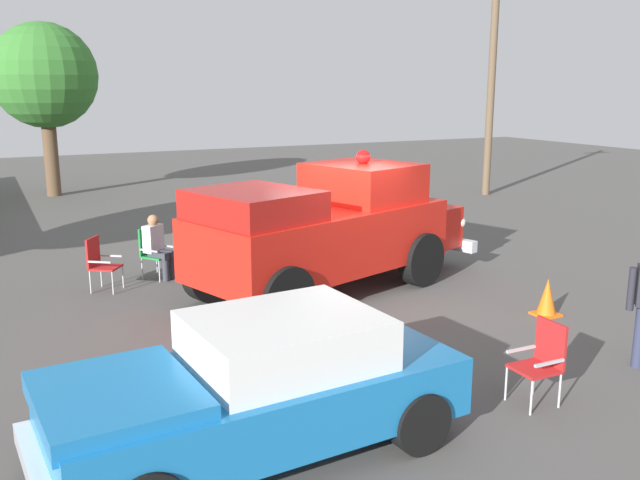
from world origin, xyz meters
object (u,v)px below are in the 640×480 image
(lawn_chair_near_truck, at_px, (153,249))
(oak_tree_right, at_px, (44,77))
(classic_hot_rod, at_px, (255,388))
(utility_pole, at_px, (492,76))
(traffic_cone, at_px, (547,298))
(lawn_chair_by_car, at_px, (100,260))
(vintage_fire_truck, at_px, (329,228))
(spectator_seated, at_px, (157,244))
(lawn_chair_spare, at_px, (542,357))

(lawn_chair_near_truck, relative_size, oak_tree_right, 0.17)
(lawn_chair_near_truck, bearing_deg, classic_hot_rod, 175.07)
(oak_tree_right, relative_size, utility_pole, 0.74)
(oak_tree_right, distance_m, utility_pole, 15.24)
(traffic_cone, bearing_deg, utility_pole, -35.51)
(utility_pole, bearing_deg, lawn_chair_by_car, 112.87)
(vintage_fire_truck, bearing_deg, classic_hot_rod, 145.42)
(classic_hot_rod, distance_m, spectator_seated, 7.20)
(vintage_fire_truck, height_order, utility_pole, utility_pole)
(lawn_chair_by_car, xyz_separation_m, lawn_chair_spare, (-7.23, -4.01, 0.00))
(classic_hot_rod, xyz_separation_m, oak_tree_right, (19.38, 0.03, 3.33))
(classic_hot_rod, height_order, lawn_chair_spare, classic_hot_rod)
(spectator_seated, bearing_deg, oak_tree_right, 3.44)
(oak_tree_right, bearing_deg, lawn_chair_by_car, 177.98)
(lawn_chair_by_car, relative_size, spectator_seated, 0.79)
(utility_pole, height_order, traffic_cone, utility_pole)
(lawn_chair_by_car, bearing_deg, vintage_fire_truck, -116.54)
(oak_tree_right, bearing_deg, classic_hot_rod, -179.91)
(classic_hot_rod, relative_size, lawn_chair_spare, 4.39)
(oak_tree_right, distance_m, traffic_cone, 18.80)
(lawn_chair_by_car, distance_m, spectator_seated, 1.23)
(spectator_seated, distance_m, traffic_cone, 7.41)
(oak_tree_right, height_order, traffic_cone, oak_tree_right)
(classic_hot_rod, xyz_separation_m, lawn_chair_by_car, (6.81, 0.47, -0.16))
(lawn_chair_near_truck, height_order, lawn_chair_spare, same)
(classic_hot_rod, bearing_deg, lawn_chair_by_car, 3.97)
(lawn_chair_near_truck, xyz_separation_m, oak_tree_right, (12.11, 0.66, 3.48))
(spectator_seated, bearing_deg, vintage_fire_truck, -130.44)
(oak_tree_right, xyz_separation_m, traffic_cone, (-17.40, -6.02, -3.77))
(lawn_chair_by_car, xyz_separation_m, traffic_cone, (-4.83, -6.46, -0.28))
(classic_hot_rod, distance_m, lawn_chair_near_truck, 7.30)
(utility_pole, xyz_separation_m, traffic_cone, (-10.82, 7.72, -3.80))
(lawn_chair_spare, xyz_separation_m, spectator_seated, (7.58, 2.83, 0.11))
(lawn_chair_by_car, relative_size, utility_pole, 0.13)
(classic_hot_rod, height_order, utility_pole, utility_pole)
(classic_hot_rod, bearing_deg, oak_tree_right, 0.09)
(lawn_chair_spare, distance_m, traffic_cone, 3.44)
(classic_hot_rod, bearing_deg, lawn_chair_near_truck, -4.93)
(spectator_seated, xyz_separation_m, traffic_cone, (-5.19, -5.28, -0.39))
(classic_hot_rod, xyz_separation_m, lawn_chair_spare, (-0.42, -3.53, -0.16))
(vintage_fire_truck, xyz_separation_m, classic_hot_rod, (-4.89, 3.37, -0.45))
(vintage_fire_truck, relative_size, oak_tree_right, 1.08)
(lawn_chair_near_truck, relative_size, spectator_seated, 0.79)
(lawn_chair_near_truck, distance_m, spectator_seated, 0.17)
(lawn_chair_near_truck, bearing_deg, lawn_chair_by_car, 112.65)
(lawn_chair_by_car, xyz_separation_m, spectator_seated, (0.35, -1.18, 0.11))
(lawn_chair_spare, distance_m, spectator_seated, 8.09)
(oak_tree_right, height_order, utility_pole, utility_pole)
(vintage_fire_truck, height_order, lawn_chair_spare, vintage_fire_truck)
(spectator_seated, relative_size, oak_tree_right, 0.22)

